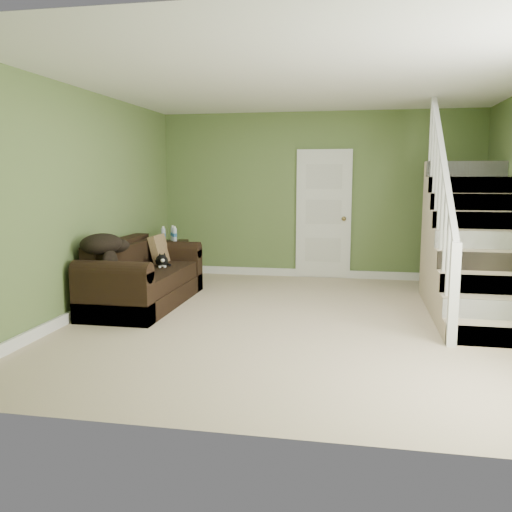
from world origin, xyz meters
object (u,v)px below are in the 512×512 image
at_px(side_table, 171,262).
at_px(cat, 161,261).
at_px(sofa, 142,280).
at_px(banana, 143,270).

distance_m(side_table, cat, 1.12).
bearing_deg(sofa, cat, 56.05).
bearing_deg(sofa, banana, -60.77).
distance_m(sofa, cat, 0.37).
relative_size(cat, banana, 2.52).
height_order(sofa, cat, sofa).
height_order(side_table, cat, side_table).
xyz_separation_m(sofa, banana, (0.08, -0.14, 0.15)).
bearing_deg(cat, sofa, -147.78).
relative_size(side_table, cat, 2.05).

